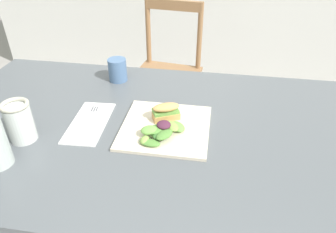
{
  "coord_description": "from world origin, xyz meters",
  "views": [
    {
      "loc": [
        0.14,
        -0.78,
        1.32
      ],
      "look_at": [
        0.0,
        0.05,
        0.76
      ],
      "focal_mm": 33.28,
      "sensor_mm": 36.0,
      "label": 1
    }
  ],
  "objects_px": {
    "mason_jar_iced_tea": "(20,123)",
    "plate_lunch": "(166,127)",
    "fork_on_napkin": "(90,119)",
    "sandwich_half_front": "(166,111)",
    "dining_table": "(145,153)",
    "cup_extra_side": "(118,70)",
    "chair_wooden_far": "(167,73)"
  },
  "relations": [
    {
      "from": "fork_on_napkin",
      "to": "cup_extra_side",
      "type": "bearing_deg",
      "value": 88.81
    },
    {
      "from": "cup_extra_side",
      "to": "fork_on_napkin",
      "type": "bearing_deg",
      "value": -91.19
    },
    {
      "from": "mason_jar_iced_tea",
      "to": "plate_lunch",
      "type": "bearing_deg",
      "value": 16.24
    },
    {
      "from": "cup_extra_side",
      "to": "plate_lunch",
      "type": "bearing_deg",
      "value": -50.66
    },
    {
      "from": "plate_lunch",
      "to": "cup_extra_side",
      "type": "xyz_separation_m",
      "value": [
        -0.25,
        0.3,
        0.04
      ]
    },
    {
      "from": "chair_wooden_far",
      "to": "plate_lunch",
      "type": "relative_size",
      "value": 3.15
    },
    {
      "from": "fork_on_napkin",
      "to": "mason_jar_iced_tea",
      "type": "distance_m",
      "value": 0.21
    },
    {
      "from": "dining_table",
      "to": "plate_lunch",
      "type": "distance_m",
      "value": 0.14
    },
    {
      "from": "fork_on_napkin",
      "to": "cup_extra_side",
      "type": "height_order",
      "value": "cup_extra_side"
    },
    {
      "from": "chair_wooden_far",
      "to": "fork_on_napkin",
      "type": "height_order",
      "value": "chair_wooden_far"
    },
    {
      "from": "plate_lunch",
      "to": "cup_extra_side",
      "type": "bearing_deg",
      "value": 129.34
    },
    {
      "from": "dining_table",
      "to": "sandwich_half_front",
      "type": "distance_m",
      "value": 0.17
    },
    {
      "from": "dining_table",
      "to": "cup_extra_side",
      "type": "xyz_separation_m",
      "value": [
        -0.17,
        0.3,
        0.16
      ]
    },
    {
      "from": "plate_lunch",
      "to": "sandwich_half_front",
      "type": "xyz_separation_m",
      "value": [
        -0.01,
        0.04,
        0.03
      ]
    },
    {
      "from": "mason_jar_iced_tea",
      "to": "sandwich_half_front",
      "type": "bearing_deg",
      "value": 21.81
    },
    {
      "from": "chair_wooden_far",
      "to": "fork_on_napkin",
      "type": "relative_size",
      "value": 4.68
    },
    {
      "from": "dining_table",
      "to": "cup_extra_side",
      "type": "distance_m",
      "value": 0.38
    },
    {
      "from": "chair_wooden_far",
      "to": "fork_on_napkin",
      "type": "bearing_deg",
      "value": -95.44
    },
    {
      "from": "dining_table",
      "to": "chair_wooden_far",
      "type": "height_order",
      "value": "chair_wooden_far"
    },
    {
      "from": "sandwich_half_front",
      "to": "mason_jar_iced_tea",
      "type": "xyz_separation_m",
      "value": [
        -0.41,
        -0.16,
        0.02
      ]
    },
    {
      "from": "chair_wooden_far",
      "to": "cup_extra_side",
      "type": "xyz_separation_m",
      "value": [
        -0.09,
        -0.69,
        0.34
      ]
    },
    {
      "from": "dining_table",
      "to": "sandwich_half_front",
      "type": "xyz_separation_m",
      "value": [
        0.07,
        0.04,
        0.15
      ]
    },
    {
      "from": "mason_jar_iced_tea",
      "to": "cup_extra_side",
      "type": "relative_size",
      "value": 1.4
    },
    {
      "from": "dining_table",
      "to": "fork_on_napkin",
      "type": "xyz_separation_m",
      "value": [
        -0.18,
        0.0,
        0.12
      ]
    },
    {
      "from": "fork_on_napkin",
      "to": "sandwich_half_front",
      "type": "bearing_deg",
      "value": 8.47
    },
    {
      "from": "sandwich_half_front",
      "to": "chair_wooden_far",
      "type": "bearing_deg",
      "value": 99.21
    },
    {
      "from": "chair_wooden_far",
      "to": "dining_table",
      "type": "bearing_deg",
      "value": -85.0
    },
    {
      "from": "dining_table",
      "to": "sandwich_half_front",
      "type": "relative_size",
      "value": 14.6
    },
    {
      "from": "sandwich_half_front",
      "to": "fork_on_napkin",
      "type": "xyz_separation_m",
      "value": [
        -0.25,
        -0.04,
        -0.03
      ]
    },
    {
      "from": "chair_wooden_far",
      "to": "mason_jar_iced_tea",
      "type": "xyz_separation_m",
      "value": [
        -0.26,
        -1.11,
        0.35
      ]
    },
    {
      "from": "fork_on_napkin",
      "to": "mason_jar_iced_tea",
      "type": "height_order",
      "value": "mason_jar_iced_tea"
    },
    {
      "from": "sandwich_half_front",
      "to": "mason_jar_iced_tea",
      "type": "bearing_deg",
      "value": -158.19
    }
  ]
}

